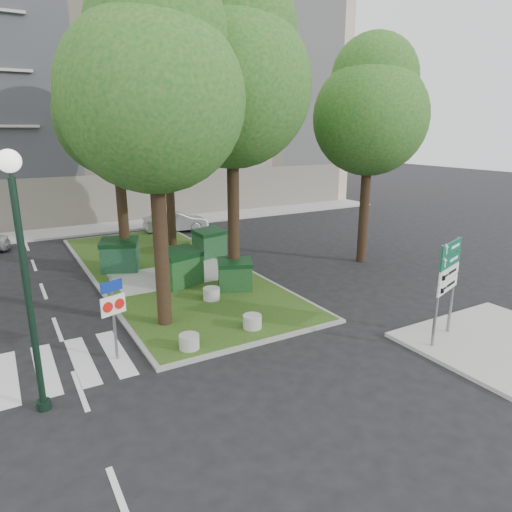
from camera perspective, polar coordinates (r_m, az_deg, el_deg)
ground at (r=13.35m, az=-1.43°, el=-11.30°), size 120.00×120.00×0.00m
median_island at (r=20.37m, az=-11.01°, el=-1.77°), size 6.00×16.00×0.12m
median_kerb at (r=20.38m, az=-11.01°, el=-1.79°), size 6.30×16.30×0.10m
sidewalk_corner at (r=15.24m, az=27.97°, el=-9.44°), size 5.00×4.00×0.12m
building_sidewalk at (r=30.12m, az=-18.55°, el=3.33°), size 42.00×3.00×0.12m
zebra_crossing at (r=13.55m, az=-19.03°, el=-11.78°), size 5.00×3.00×0.01m
apartment_building at (r=36.96m, az=-22.20°, el=17.55°), size 41.00×12.00×16.00m
tree_median_near_left at (r=13.77m, az=-12.67°, el=20.57°), size 5.20×5.20×10.53m
tree_median_near_right at (r=17.03m, az=-2.89°, el=22.14°), size 5.60×5.60×11.46m
tree_median_mid at (r=20.13m, az=-17.10°, el=17.62°), size 4.80×4.80×9.99m
tree_median_far at (r=24.01m, az=-11.22°, el=20.77°), size 5.80×5.80×11.93m
tree_street_right at (r=21.44m, az=14.22°, el=17.67°), size 5.00×5.00×10.06m
dumpster_a at (r=20.43m, az=-16.65°, el=0.10°), size 1.85×1.60×1.44m
dumpster_b at (r=18.07m, az=-9.42°, el=-1.41°), size 1.81×1.48×1.46m
dumpster_c at (r=17.37m, az=-2.65°, el=-2.34°), size 1.54×1.33×1.20m
dumpster_d at (r=21.97m, az=-5.82°, el=1.63°), size 1.65×1.33×1.35m
bollard_left at (r=13.06m, az=-8.35°, el=-10.54°), size 0.57×0.57×0.41m
bollard_right at (r=14.17m, az=-0.47°, el=-8.18°), size 0.58×0.58×0.41m
bollard_mid at (r=16.50m, az=-5.60°, el=-4.71°), size 0.60×0.60×0.43m
litter_bin at (r=22.73m, az=-7.54°, el=1.38°), size 0.45×0.45×0.78m
street_lamp at (r=10.39m, az=-27.17°, el=0.08°), size 0.45×0.45×5.67m
traffic_sign_pole at (r=12.64m, az=-17.47°, el=-6.04°), size 0.69×0.27×2.39m
directional_sign at (r=13.95m, az=22.81°, el=-2.21°), size 1.40×0.51×2.93m
car_silver at (r=28.13m, az=-10.00°, el=4.26°), size 3.92×1.81×1.25m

